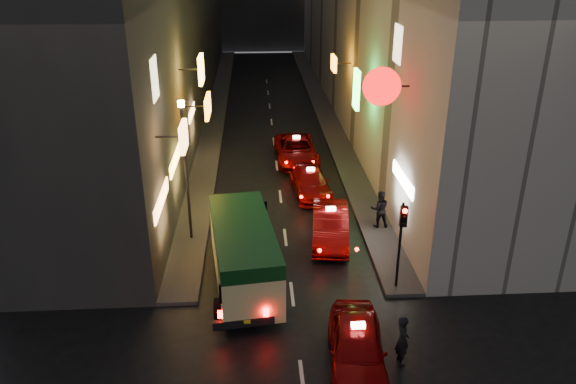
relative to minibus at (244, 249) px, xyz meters
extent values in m
cube|color=#FCAC58|center=(-2.16, 1.90, 3.84)|extent=(0.18, 1.41, 1.04)
cube|color=orange|center=(-1.81, 9.26, 3.01)|extent=(0.18, 2.11, 1.00)
cube|color=yellow|center=(-2.08, 9.85, 4.75)|extent=(0.18, 1.57, 1.38)
cube|color=#FCAC58|center=(-3.19, 1.68, 1.34)|extent=(0.10, 3.44, 0.55)
cube|color=yellow|center=(-3.19, 6.25, 1.34)|extent=(0.10, 3.79, 0.55)
cube|color=#FCAC58|center=(-3.19, 14.13, 1.34)|extent=(0.10, 3.07, 0.55)
cube|color=#FFE5B2|center=(-3.20, 2.84, 5.84)|extent=(0.06, 1.30, 1.60)
cylinder|color=#F20A0A|center=(5.66, 3.53, 5.25)|extent=(1.55, 0.18, 1.55)
cube|color=#32FF42|center=(5.87, 10.13, 3.55)|extent=(0.18, 1.13, 2.04)
cube|color=orange|center=(5.65, 17.22, 3.53)|extent=(0.18, 1.57, 0.96)
cube|color=white|center=(6.77, 3.17, 1.34)|extent=(0.10, 3.32, 0.55)
cube|color=#FFE5B2|center=(6.78, 5.84, 6.54)|extent=(0.06, 1.30, 1.60)
cube|color=#413F3D|center=(-2.46, 24.84, -1.59)|extent=(1.50, 52.00, 0.15)
cube|color=#413F3D|center=(6.04, 24.84, -1.59)|extent=(1.50, 52.00, 0.15)
cube|color=#DED98B|center=(0.00, -0.02, -0.17)|extent=(2.86, 6.27, 2.22)
cube|color=#0B3714|center=(0.00, -0.02, 0.69)|extent=(2.89, 6.30, 0.56)
cube|color=black|center=(0.00, 0.28, 0.06)|extent=(2.59, 3.87, 0.50)
cube|color=black|center=(0.00, -3.00, -1.13)|extent=(2.08, 0.44, 0.30)
cube|color=#FF0A05|center=(-0.76, -3.07, -0.72)|extent=(0.18, 0.06, 0.28)
cube|color=#FF0A05|center=(0.76, -3.07, -0.72)|extent=(0.18, 0.06, 0.28)
cylinder|color=black|center=(-0.94, 1.92, -1.28)|extent=(0.22, 0.77, 0.77)
cylinder|color=black|center=(0.94, -1.96, -1.28)|extent=(0.22, 0.77, 0.77)
imported|color=maroon|center=(3.52, -4.74, -0.80)|extent=(2.75, 5.60, 1.72)
cube|color=white|center=(3.52, -4.74, 0.15)|extent=(0.44, 0.22, 0.16)
imported|color=maroon|center=(3.77, 3.48, -0.81)|extent=(2.80, 5.57, 1.70)
cube|color=white|center=(3.77, 3.48, 0.13)|extent=(0.44, 0.23, 0.16)
sphere|color=#FF0A05|center=(3.01, 1.04, -0.78)|extent=(0.16, 0.16, 0.16)
sphere|color=#FF0A05|center=(4.52, 1.04, -0.78)|extent=(0.16, 0.16, 0.16)
imported|color=maroon|center=(3.39, 8.66, -0.91)|extent=(2.31, 4.86, 1.50)
cube|color=white|center=(3.39, 8.66, -0.07)|extent=(0.43, 0.21, 0.16)
sphere|color=#FF0A05|center=(2.73, 6.52, -0.89)|extent=(0.16, 0.16, 0.16)
sphere|color=#FF0A05|center=(4.06, 6.52, -0.89)|extent=(0.16, 0.16, 0.16)
imported|color=maroon|center=(3.01, 13.46, -0.80)|extent=(2.36, 5.44, 1.71)
cube|color=white|center=(3.01, 13.46, 0.14)|extent=(0.43, 0.19, 0.16)
sphere|color=#FF0A05|center=(2.26, 11.02, -0.78)|extent=(0.16, 0.16, 0.16)
sphere|color=#FF0A05|center=(3.77, 11.02, -0.78)|extent=(0.16, 0.16, 0.16)
imported|color=black|center=(4.95, -4.66, -0.68)|extent=(0.49, 0.69, 1.97)
imported|color=black|center=(6.15, 4.39, -0.51)|extent=(0.77, 0.50, 2.01)
cylinder|color=black|center=(5.79, -0.56, 0.24)|extent=(0.10, 0.10, 3.50)
cube|color=black|center=(5.79, -0.74, 1.54)|extent=(0.26, 0.18, 0.80)
sphere|color=#FF0A05|center=(5.79, -0.85, 1.81)|extent=(0.18, 0.18, 0.18)
sphere|color=black|center=(5.79, -0.85, 1.54)|extent=(0.17, 0.17, 0.17)
sphere|color=black|center=(5.79, -0.85, 1.27)|extent=(0.17, 0.17, 0.17)
cylinder|color=black|center=(-2.41, 3.84, 1.49)|extent=(0.12, 0.12, 6.00)
cylinder|color=#FFE5BF|center=(-2.41, 3.84, 4.59)|extent=(0.28, 0.28, 0.25)
camera|label=1|loc=(0.54, -18.47, 10.48)|focal=35.00mm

